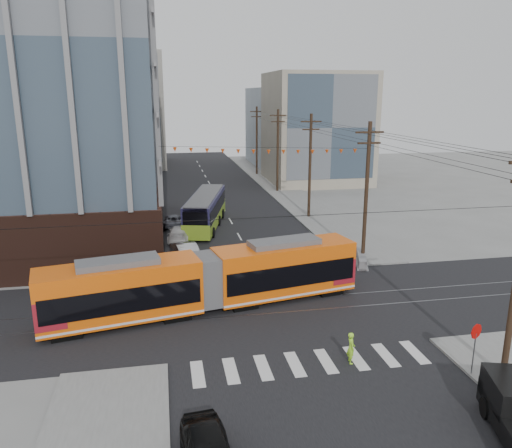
% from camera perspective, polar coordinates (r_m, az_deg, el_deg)
% --- Properties ---
extents(ground, '(160.00, 160.00, 0.00)m').
position_cam_1_polar(ground, '(28.42, 4.47, -12.54)').
color(ground, slate).
extents(bg_bldg_nw_near, '(18.00, 16.00, 18.00)m').
position_cam_1_polar(bg_bldg_nw_near, '(77.14, -18.63, 10.97)').
color(bg_bldg_nw_near, '#8C99A5').
rests_on(bg_bldg_nw_near, ground).
extents(bg_bldg_ne_near, '(14.00, 14.00, 16.00)m').
position_cam_1_polar(bg_bldg_ne_near, '(76.03, 6.90, 10.82)').
color(bg_bldg_ne_near, gray).
rests_on(bg_bldg_ne_near, ground).
extents(bg_bldg_nw_far, '(16.00, 18.00, 20.00)m').
position_cam_1_polar(bg_bldg_nw_far, '(96.67, -15.33, 12.40)').
color(bg_bldg_nw_far, gray).
rests_on(bg_bldg_nw_far, ground).
extents(bg_bldg_ne_far, '(16.00, 16.00, 14.00)m').
position_cam_1_polar(bg_bldg_ne_far, '(95.81, 4.41, 11.05)').
color(bg_bldg_ne_far, '#8C99A5').
rests_on(bg_bldg_ne_far, ground).
extents(utility_pole_far, '(0.30, 0.30, 11.00)m').
position_cam_1_polar(utility_pole_far, '(82.14, 0.09, 9.45)').
color(utility_pole_far, black).
rests_on(utility_pole_far, ground).
extents(streetcar, '(19.75, 6.58, 3.78)m').
position_cam_1_polar(streetcar, '(30.88, -5.61, -6.45)').
color(streetcar, '#EE5B0B').
rests_on(streetcar, ground).
extents(city_bus, '(5.35, 12.25, 3.39)m').
position_cam_1_polar(city_bus, '(50.11, -5.80, 1.59)').
color(city_bus, '#232046').
rests_on(city_bus, ground).
extents(parked_car_silver, '(2.42, 4.82, 1.52)m').
position_cam_1_polar(parked_car_silver, '(40.44, -8.14, -3.06)').
color(parked_car_silver, silver).
rests_on(parked_car_silver, ground).
extents(parked_car_white, '(2.36, 4.74, 1.32)m').
position_cam_1_polar(parked_car_white, '(45.96, -8.80, -1.05)').
color(parked_car_white, silver).
rests_on(parked_car_white, ground).
extents(parked_car_grey, '(2.54, 4.58, 1.21)m').
position_cam_1_polar(parked_car_grey, '(50.95, -9.38, 0.42)').
color(parked_car_grey, slate).
rests_on(parked_car_grey, ground).
extents(pedestrian, '(0.45, 0.63, 1.63)m').
position_cam_1_polar(pedestrian, '(25.81, 10.81, -13.72)').
color(pedestrian, '#A7F82D').
rests_on(pedestrian, ground).
extents(stop_sign, '(1.00, 1.00, 2.52)m').
position_cam_1_polar(stop_sign, '(26.16, 23.63, -13.26)').
color(stop_sign, '#CB0602').
rests_on(stop_sign, ground).
extents(jersey_barrier, '(2.01, 3.88, 0.76)m').
position_cam_1_polar(jersey_barrier, '(40.28, 11.94, -3.88)').
color(jersey_barrier, slate).
rests_on(jersey_barrier, ground).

